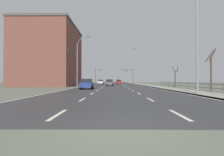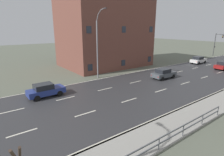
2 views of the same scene
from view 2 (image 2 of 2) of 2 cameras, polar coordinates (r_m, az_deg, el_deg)
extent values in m
cube|color=#5B6051|center=(36.28, 25.76, 1.57)|extent=(160.00, 160.00, 0.12)
cube|color=beige|center=(20.06, -28.89, -9.05)|extent=(0.16, 2.20, 0.01)
cube|color=beige|center=(21.23, -14.36, -6.21)|extent=(0.16, 2.20, 0.01)
cube|color=beige|center=(23.60, -2.18, -3.50)|extent=(0.16, 2.20, 0.01)
cube|color=beige|center=(26.87, 7.37, -1.25)|extent=(0.16, 2.20, 0.01)
cube|color=beige|center=(30.74, 14.67, 0.51)|extent=(0.16, 2.20, 0.01)
cube|color=beige|center=(35.02, 20.26, 1.85)|extent=(0.16, 2.20, 0.01)
cube|color=beige|center=(39.58, 24.61, 2.88)|extent=(0.16, 2.20, 0.01)
cube|color=beige|center=(44.32, 28.05, 3.68)|extent=(0.16, 2.20, 0.01)
cube|color=beige|center=(49.20, 30.83, 4.31)|extent=(0.16, 2.20, 0.01)
cube|color=beige|center=(15.88, -26.33, -15.17)|extent=(0.16, 2.20, 0.01)
cube|color=beige|center=(17.33, -8.30, -10.97)|extent=(0.16, 2.20, 0.01)
cube|color=beige|center=(20.17, 5.40, -6.95)|extent=(0.16, 2.20, 0.01)
cube|color=beige|center=(23.91, 15.12, -3.80)|extent=(0.16, 2.20, 0.01)
cube|color=beige|center=(28.19, 22.01, -1.48)|extent=(0.16, 2.20, 0.01)
cube|color=beige|center=(32.80, 27.02, 0.23)|extent=(0.16, 2.20, 0.01)
cube|color=beige|center=(37.63, 30.76, 1.50)|extent=(0.16, 2.20, 0.01)
cube|color=beige|center=(49.84, 25.44, 5.12)|extent=(0.16, 120.00, 0.01)
cylinder|color=#515459|center=(12.69, 14.47, -19.59)|extent=(0.07, 0.07, 1.00)
cylinder|color=#515459|center=(14.60, 21.41, -15.21)|extent=(0.07, 0.07, 1.00)
cylinder|color=#515459|center=(16.72, 26.47, -11.75)|extent=(0.07, 0.07, 1.00)
cylinder|color=#515459|center=(18.98, 30.28, -9.03)|extent=(0.07, 0.07, 1.00)
cylinder|color=slate|center=(28.15, -4.63, 8.56)|extent=(0.20, 0.20, 8.66)
cylinder|color=slate|center=(27.81, -4.61, 18.34)|extent=(0.52, 0.11, 0.94)
cylinder|color=slate|center=(27.34, -3.92, 19.95)|extent=(0.87, 0.11, 0.66)
cylinder|color=slate|center=(26.63, -2.82, 20.88)|extent=(0.99, 0.11, 0.28)
cube|color=#333335|center=(26.23, -2.19, 21.05)|extent=(0.56, 0.24, 0.12)
cylinder|color=#38383A|center=(58.54, 29.47, 9.04)|extent=(0.18, 0.18, 6.27)
cylinder|color=#38383A|center=(57.58, 31.72, 11.56)|extent=(4.09, 0.12, 0.12)
cube|color=black|center=(57.68, 31.45, 11.05)|extent=(0.20, 0.28, 0.80)
sphere|color=#2D2D2D|center=(57.53, 31.43, 11.31)|extent=(0.14, 0.14, 0.14)
sphere|color=#F2AD19|center=(57.54, 31.39, 11.05)|extent=(0.14, 0.14, 0.14)
sphere|color=#2D2D2D|center=(57.55, 31.36, 10.80)|extent=(0.14, 0.14, 0.14)
cube|color=black|center=(58.45, 29.58, 8.49)|extent=(0.18, 0.12, 0.32)
cube|color=silver|center=(45.02, 25.49, 4.96)|extent=(1.77, 4.10, 0.64)
cube|color=black|center=(44.70, 25.42, 5.72)|extent=(1.57, 2.00, 0.60)
cube|color=slate|center=(45.54, 26.00, 5.78)|extent=(1.40, 0.08, 0.51)
cylinder|color=black|center=(45.82, 27.09, 4.52)|extent=(0.22, 0.66, 0.66)
cylinder|color=black|center=(46.55, 25.33, 4.88)|extent=(0.22, 0.66, 0.66)
cylinder|color=black|center=(43.59, 25.56, 4.23)|extent=(0.22, 0.66, 0.66)
cylinder|color=black|center=(44.35, 23.73, 4.60)|extent=(0.22, 0.66, 0.66)
cube|color=red|center=(43.58, 23.44, 4.89)|extent=(0.16, 0.04, 0.14)
cube|color=red|center=(42.94, 24.95, 4.58)|extent=(0.16, 0.04, 0.14)
cube|color=#474C51|center=(29.60, 15.96, 1.10)|extent=(1.91, 4.16, 0.64)
cube|color=black|center=(29.27, 15.73, 2.21)|extent=(1.63, 2.06, 0.60)
cube|color=slate|center=(29.99, 16.90, 2.39)|extent=(1.41, 0.13, 0.51)
cylinder|color=black|center=(30.17, 18.64, 0.52)|extent=(0.24, 0.67, 0.66)
cylinder|color=black|center=(31.13, 16.29, 1.16)|extent=(0.24, 0.67, 0.66)
cylinder|color=black|center=(28.23, 15.50, -0.22)|extent=(0.24, 0.67, 0.66)
cylinder|color=black|center=(29.25, 13.10, 0.48)|extent=(0.24, 0.67, 0.66)
cube|color=red|center=(28.53, 12.32, 0.82)|extent=(0.16, 0.05, 0.14)
cube|color=red|center=(27.68, 14.29, 0.24)|extent=(0.16, 0.05, 0.14)
cube|color=navy|center=(22.30, -19.96, -3.91)|extent=(1.85, 4.14, 0.64)
cube|color=black|center=(22.04, -20.72, -2.50)|extent=(1.61, 2.04, 0.60)
cube|color=slate|center=(22.32, -18.40, -2.12)|extent=(1.41, 0.11, 0.51)
cylinder|color=black|center=(22.06, -16.09, -4.65)|extent=(0.24, 0.66, 0.66)
cylinder|color=black|center=(23.50, -17.59, -3.54)|extent=(0.24, 0.66, 0.66)
cylinder|color=black|center=(21.35, -22.43, -5.93)|extent=(0.24, 0.66, 0.66)
cylinder|color=black|center=(22.83, -23.56, -4.69)|extent=(0.24, 0.66, 0.66)
cube|color=red|center=(22.44, -25.41, -4.38)|extent=(0.16, 0.04, 0.14)
cube|color=red|center=(21.22, -24.60, -5.38)|extent=(0.16, 0.04, 0.14)
cube|color=maroon|center=(40.78, 31.65, 3.21)|extent=(1.94, 4.17, 0.64)
cube|color=black|center=(40.45, 31.62, 4.03)|extent=(1.65, 2.07, 0.60)
cylinder|color=black|center=(42.30, 31.33, 3.18)|extent=(0.25, 0.67, 0.66)
cylinder|color=black|center=(40.03, 29.78, 2.81)|extent=(0.25, 0.67, 0.66)
cube|color=red|center=(39.24, 29.53, 3.11)|extent=(0.16, 0.05, 0.14)
cube|color=red|center=(38.69, 31.25, 2.72)|extent=(0.16, 0.05, 0.14)
cube|color=brown|center=(38.40, -2.42, 14.44)|extent=(12.35, 16.60, 14.03)
cube|color=#282D38|center=(30.05, -6.87, 3.27)|extent=(0.04, 0.90, 1.10)
cube|color=#282D38|center=(34.04, 3.58, 4.79)|extent=(0.04, 0.90, 1.10)
cube|color=#282D38|center=(38.93, 11.66, 5.85)|extent=(0.04, 0.90, 1.10)
cube|color=#282D38|center=(29.38, -7.25, 14.81)|extent=(0.04, 0.90, 1.10)
cube|color=#282D38|center=(33.46, 3.76, 14.96)|extent=(0.04, 0.90, 1.10)
cube|color=#282D38|center=(38.42, 12.16, 14.72)|extent=(0.04, 0.90, 1.10)
camera|label=1|loc=(27.56, -85.50, -12.57)|focal=28.50mm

